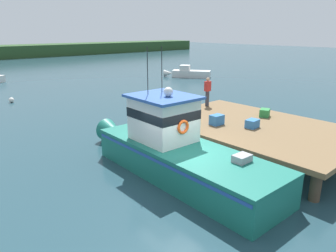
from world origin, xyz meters
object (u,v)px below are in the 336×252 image
main_fishing_boat (174,149)px  mooring_buoy_outer (11,100)px  crate_single_by_cleat (265,113)px  mooring_buoy_spare_mooring (141,98)px  crate_stack_near_edge (252,124)px  bait_bucket (182,109)px  crate_stack_mid_dock (217,120)px  deckhand_by_the_boat (207,91)px  moored_boat_outer_mooring (188,73)px

main_fishing_boat → mooring_buoy_outer: size_ratio=24.89×
crate_single_by_cleat → mooring_buoy_spare_mooring: crate_single_by_cleat is taller
crate_single_by_cleat → crate_stack_near_edge: (-2.09, -0.67, -0.01)m
main_fishing_boat → mooring_buoy_outer: 17.67m
crate_stack_near_edge → bait_bucket: crate_stack_near_edge is taller
crate_stack_mid_dock → deckhand_by_the_boat: size_ratio=0.37×
moored_boat_outer_mooring → mooring_buoy_spare_mooring: bearing=-150.6°
bait_bucket → crate_stack_mid_dock: bearing=-97.6°
crate_stack_near_edge → deckhand_by_the_boat: (1.72, 4.18, 0.67)m
deckhand_by_the_boat → moored_boat_outer_mooring: deckhand_by_the_boat is taller
deckhand_by_the_boat → mooring_buoy_outer: deckhand_by_the_boat is taller
main_fishing_boat → deckhand_by_the_boat: bearing=30.5°
main_fishing_boat → deckhand_by_the_boat: size_ratio=6.04×
crate_stack_mid_dock → bait_bucket: 2.69m
main_fishing_boat → mooring_buoy_spare_mooring: size_ratio=19.11×
mooring_buoy_spare_mooring → mooring_buoy_outer: size_ratio=1.30×
mooring_buoy_spare_mooring → mooring_buoy_outer: (-7.71, 6.41, -0.06)m
crate_single_by_cleat → moored_boat_outer_mooring: (13.04, 18.22, -0.91)m
mooring_buoy_outer → crate_stack_near_edge: bearing=-75.4°
bait_bucket → mooring_buoy_spare_mooring: size_ratio=0.66×
bait_bucket → mooring_buoy_outer: bait_bucket is taller
main_fishing_boat → crate_stack_near_edge: (4.07, -0.77, 0.38)m
mooring_buoy_spare_mooring → deckhand_by_the_boat: bearing=-98.6°
deckhand_by_the_boat → mooring_buoy_outer: size_ratio=4.12×
bait_bucket → mooring_buoy_spare_mooring: (3.36, 7.96, -1.11)m
bait_bucket → main_fishing_boat: bearing=-137.9°
bait_bucket → crate_single_by_cleat: bearing=-53.0°
crate_stack_near_edge → moored_boat_outer_mooring: 24.21m
main_fishing_boat → crate_stack_near_edge: size_ratio=16.41×
mooring_buoy_spare_mooring → bait_bucket: bearing=-112.9°
bait_bucket → moored_boat_outer_mooring: size_ratio=0.07×
bait_bucket → moored_boat_outer_mooring: bait_bucket is taller
main_fishing_boat → crate_single_by_cleat: 6.16m
mooring_buoy_outer → bait_bucket: bearing=-73.2°
crate_stack_mid_dock → mooring_buoy_spare_mooring: size_ratio=1.16×
crate_single_by_cleat → crate_stack_mid_dock: crate_stack_mid_dock is taller
crate_stack_mid_dock → mooring_buoy_spare_mooring: 11.32m
crate_stack_near_edge → bait_bucket: bearing=96.4°
moored_boat_outer_mooring → mooring_buoy_outer: (-19.93, -0.48, -0.29)m
deckhand_by_the_boat → moored_boat_outer_mooring: 19.96m
main_fishing_boat → bait_bucket: main_fishing_boat is taller
crate_stack_mid_dock → mooring_buoy_spare_mooring: crate_stack_mid_dock is taller
crate_single_by_cleat → mooring_buoy_spare_mooring: bearing=85.9°
crate_single_by_cleat → crate_stack_near_edge: crate_single_by_cleat is taller
mooring_buoy_outer → moored_boat_outer_mooring: bearing=1.4°
deckhand_by_the_boat → crate_single_by_cleat: bearing=-84.0°
crate_stack_mid_dock → mooring_buoy_outer: 17.54m
crate_single_by_cleat → crate_stack_mid_dock: 2.98m
mooring_buoy_spare_mooring → mooring_buoy_outer: mooring_buoy_spare_mooring is taller
mooring_buoy_outer → mooring_buoy_spare_mooring: bearing=-39.7°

